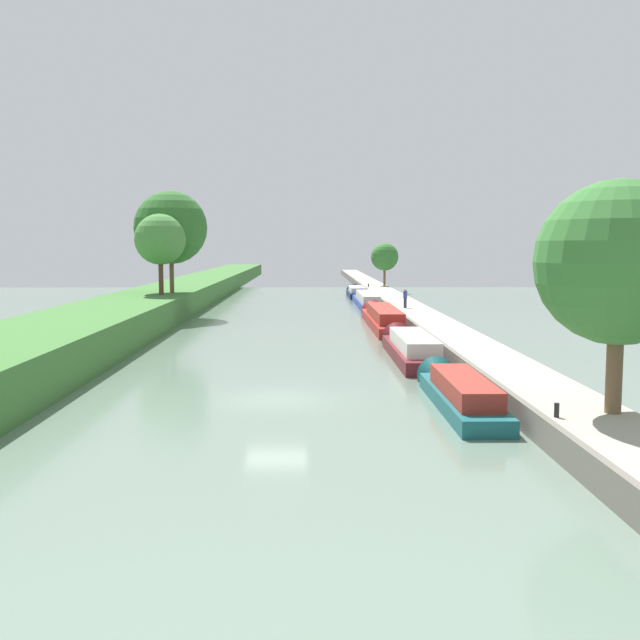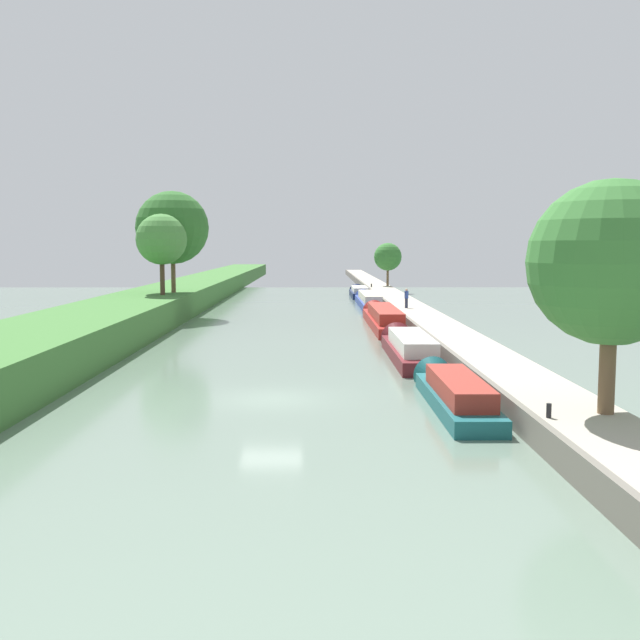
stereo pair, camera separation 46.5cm
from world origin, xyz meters
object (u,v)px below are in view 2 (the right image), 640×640
object	(u,v)px
mooring_bollard_near	(549,411)
mooring_bollard_far	(371,285)
narrowboat_teal	(453,392)
narrowboat_red	(383,318)
person_walking	(406,298)
narrowboat_maroon	(409,347)
narrowboat_navy	(359,292)
narrowboat_blue	(369,300)

from	to	relation	value
mooring_bollard_near	mooring_bollard_far	xyz separation A→B (m)	(0.00, 71.36, 0.00)
narrowboat_teal	narrowboat_red	xyz separation A→B (m)	(-0.11, 28.42, 0.11)
mooring_bollard_far	person_walking	bearing A→B (deg)	-88.97
narrowboat_maroon	narrowboat_red	distance (m)	16.20
narrowboat_teal	narrowboat_navy	size ratio (longest dim) A/B	0.99
narrowboat_navy	mooring_bollard_near	xyz separation A→B (m)	(1.83, -67.30, 0.64)
narrowboat_teal	narrowboat_maroon	size ratio (longest dim) A/B	0.84
person_walking	mooring_bollard_far	size ratio (longest dim) A/B	3.69
narrowboat_blue	narrowboat_red	bearing A→B (deg)	-90.72
narrowboat_teal	narrowboat_maroon	distance (m)	12.23
narrowboat_teal	mooring_bollard_far	xyz separation A→B (m)	(1.84, 65.34, 0.62)
narrowboat_red	narrowboat_maroon	bearing A→B (deg)	-90.27
narrowboat_blue	narrowboat_navy	bearing A→B (deg)	90.45
narrowboat_red	narrowboat_blue	bearing A→B (deg)	89.28
narrowboat_blue	mooring_bollard_near	bearing A→B (deg)	-88.14
narrowboat_teal	narrowboat_navy	distance (m)	61.27
narrowboat_teal	narrowboat_maroon	xyz separation A→B (m)	(-0.19, 12.22, 0.06)
mooring_bollard_near	mooring_bollard_far	distance (m)	71.36
narrowboat_teal	mooring_bollard_near	xyz separation A→B (m)	(1.84, -6.03, 0.62)
mooring_bollard_near	mooring_bollard_far	bearing A→B (deg)	90.00
narrowboat_blue	narrowboat_maroon	bearing A→B (deg)	-90.51
narrowboat_red	mooring_bollard_near	bearing A→B (deg)	-86.76
narrowboat_red	mooring_bollard_near	world-z (taller)	narrowboat_red
narrowboat_teal	person_walking	size ratio (longest dim) A/B	6.15
narrowboat_blue	mooring_bollard_near	distance (m)	52.94
person_walking	mooring_bollard_far	distance (m)	31.32
narrowboat_maroon	narrowboat_red	size ratio (longest dim) A/B	0.71
narrowboat_teal	narrowboat_blue	size ratio (longest dim) A/B	0.61
narrowboat_red	mooring_bollard_far	size ratio (longest dim) A/B	38.02
narrowboat_teal	narrowboat_navy	xyz separation A→B (m)	(0.01, 61.27, -0.01)
narrowboat_teal	narrowboat_red	world-z (taller)	narrowboat_red
person_walking	narrowboat_navy	bearing A→B (deg)	95.02
narrowboat_red	narrowboat_blue	world-z (taller)	narrowboat_red
narrowboat_navy	mooring_bollard_near	distance (m)	67.32
narrowboat_red	mooring_bollard_far	bearing A→B (deg)	86.98
narrowboat_maroon	narrowboat_blue	bearing A→B (deg)	89.49
narrowboat_red	narrowboat_navy	distance (m)	32.85
narrowboat_blue	narrowboat_teal	bearing A→B (deg)	-90.15
narrowboat_navy	mooring_bollard_far	bearing A→B (deg)	65.76
narrowboat_navy	narrowboat_teal	bearing A→B (deg)	-90.01
narrowboat_maroon	mooring_bollard_far	bearing A→B (deg)	87.82
narrowboat_red	narrowboat_navy	xyz separation A→B (m)	(0.12, 32.85, -0.12)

